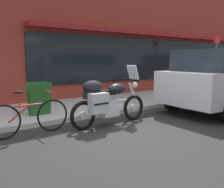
% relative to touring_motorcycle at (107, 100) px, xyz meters
% --- Properties ---
extents(ground_plane, '(80.00, 80.00, 0.00)m').
position_rel_touring_motorcycle_xyz_m(ground_plane, '(0.15, -0.56, -0.61)').
color(ground_plane, '#292929').
extents(storefront_building, '(21.09, 0.90, 6.82)m').
position_rel_touring_motorcycle_xyz_m(storefront_building, '(6.69, 3.77, 2.72)').
color(storefront_building, maroon).
rests_on(storefront_building, ground_plane).
extents(touring_motorcycle, '(2.16, 0.70, 1.40)m').
position_rel_touring_motorcycle_xyz_m(touring_motorcycle, '(0.00, 0.00, 0.00)').
color(touring_motorcycle, black).
rests_on(touring_motorcycle, ground_plane).
extents(parked_bicycle, '(1.72, 0.48, 0.94)m').
position_rel_touring_motorcycle_xyz_m(parked_bicycle, '(-1.72, 0.33, -0.23)').
color(parked_bicycle, black).
rests_on(parked_bicycle, ground_plane).
extents(sandwich_board_sign, '(0.55, 0.40, 0.84)m').
position_rel_touring_motorcycle_xyz_m(sandwich_board_sign, '(-1.03, 1.56, -0.06)').
color(sandwich_board_sign, '#1E511E').
rests_on(sandwich_board_sign, sidewalk_curb).
extents(parking_sign_pole, '(0.44, 0.07, 2.49)m').
position_rel_touring_motorcycle_xyz_m(parking_sign_pole, '(7.18, 1.69, 0.98)').
color(parking_sign_pole, '#59595B').
rests_on(parking_sign_pole, sidewalk_curb).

